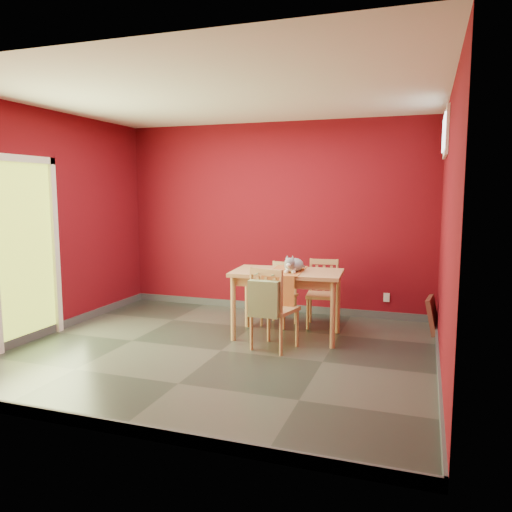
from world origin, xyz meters
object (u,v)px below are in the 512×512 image
(chair_far_left, at_px, (280,293))
(chair_near, at_px, (273,307))
(cat, at_px, (294,262))
(tote_bag, at_px, (264,299))
(dining_table, at_px, (287,279))
(picture_frame, at_px, (433,315))
(chair_far_right, at_px, (323,292))

(chair_far_left, distance_m, chair_near, 1.06)
(chair_far_left, height_order, cat, cat)
(chair_near, relative_size, tote_bag, 2.03)
(dining_table, distance_m, picture_frame, 1.88)
(tote_bag, bearing_deg, chair_far_right, 75.29)
(chair_far_left, height_order, picture_frame, chair_far_left)
(tote_bag, xyz_separation_m, cat, (0.14, 0.71, 0.30))
(chair_far_left, xyz_separation_m, chair_far_right, (0.54, 0.11, 0.02))
(chair_far_right, bearing_deg, chair_near, -105.87)
(tote_bag, height_order, picture_frame, tote_bag)
(chair_far_right, height_order, picture_frame, chair_far_right)
(chair_far_left, height_order, chair_far_right, chair_far_right)
(chair_far_right, xyz_separation_m, picture_frame, (1.34, 0.12, -0.22))
(picture_frame, bearing_deg, chair_far_left, -172.85)
(chair_far_right, bearing_deg, dining_table, -116.25)
(cat, bearing_deg, tote_bag, -86.35)
(dining_table, bearing_deg, tote_bag, -93.86)
(chair_far_left, relative_size, picture_frame, 1.79)
(chair_far_right, relative_size, picture_frame, 1.88)
(dining_table, bearing_deg, cat, -17.03)
(dining_table, distance_m, tote_bag, 0.75)
(cat, bearing_deg, dining_table, 177.56)
(tote_bag, relative_size, cat, 1.03)
(chair_far_left, bearing_deg, chair_near, -78.26)
(chair_far_left, distance_m, cat, 0.80)
(chair_near, height_order, tote_bag, chair_near)
(chair_near, height_order, cat, cat)
(dining_table, height_order, chair_far_right, chair_far_right)
(chair_far_right, distance_m, cat, 0.83)
(chair_near, relative_size, picture_frame, 2.03)
(cat, bearing_deg, chair_far_right, 85.92)
(cat, xyz_separation_m, picture_frame, (1.56, 0.78, -0.69))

